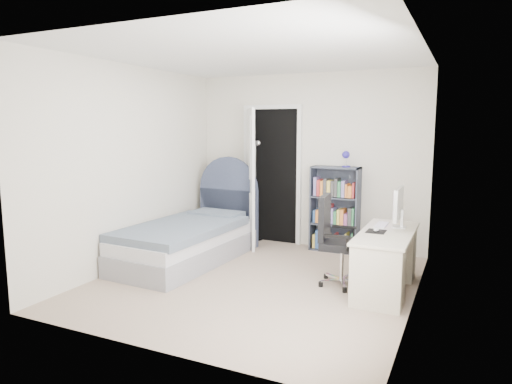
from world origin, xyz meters
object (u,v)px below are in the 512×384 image
at_px(desk, 386,258).
at_px(office_chair, 335,236).
at_px(nightstand, 221,214).
at_px(bed, 191,238).
at_px(floor_lamp, 256,201).
at_px(bookcase, 335,212).

relative_size(desk, office_chair, 1.32).
height_order(nightstand, office_chair, office_chair).
xyz_separation_m(bed, desk, (2.51, -0.07, 0.06)).
bearing_deg(floor_lamp, bed, -106.05).
height_order(bed, office_chair, bed).
bearing_deg(nightstand, bookcase, 1.74).
height_order(nightstand, floor_lamp, floor_lamp).
height_order(desk, office_chair, desk).
height_order(floor_lamp, bookcase, floor_lamp).
relative_size(bed, floor_lamp, 1.40).
bearing_deg(floor_lamp, desk, -31.74).
xyz_separation_m(floor_lamp, bookcase, (1.23, -0.02, -0.07)).
relative_size(nightstand, bookcase, 0.42).
relative_size(nightstand, office_chair, 0.59).
bearing_deg(bookcase, bed, -142.04).
bearing_deg(office_chair, bookcase, 105.31).
distance_m(nightstand, floor_lamp, 0.63).
xyz_separation_m(bed, nightstand, (-0.21, 1.19, 0.09)).
bearing_deg(nightstand, floor_lamp, 7.55).
relative_size(bed, nightstand, 3.67).
bearing_deg(desk, bed, 178.44).
xyz_separation_m(bookcase, desk, (0.92, -1.31, -0.20)).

